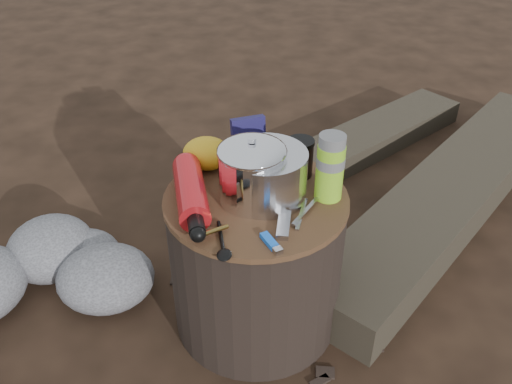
{
  "coord_description": "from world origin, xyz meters",
  "views": [
    {
      "loc": [
        0.06,
        -1.21,
        1.32
      ],
      "look_at": [
        0.0,
        0.0,
        0.48
      ],
      "focal_mm": 38.34,
      "sensor_mm": 36.0,
      "label": 1
    }
  ],
  "objects_px": {
    "log_main": "(453,191)",
    "camping_pot": "(252,171)",
    "travel_mug": "(300,158)",
    "stump": "(256,261)",
    "thermos": "(330,168)",
    "fuel_bottle": "(191,191)"
  },
  "relations": [
    {
      "from": "camping_pot",
      "to": "travel_mug",
      "type": "relative_size",
      "value": 1.61
    },
    {
      "from": "stump",
      "to": "thermos",
      "type": "relative_size",
      "value": 2.7
    },
    {
      "from": "camping_pot",
      "to": "fuel_bottle",
      "type": "bearing_deg",
      "value": -169.43
    },
    {
      "from": "travel_mug",
      "to": "log_main",
      "type": "bearing_deg",
      "value": 38.42
    },
    {
      "from": "stump",
      "to": "fuel_bottle",
      "type": "xyz_separation_m",
      "value": [
        -0.17,
        -0.04,
        0.27
      ]
    },
    {
      "from": "stump",
      "to": "camping_pot",
      "type": "relative_size",
      "value": 2.82
    },
    {
      "from": "stump",
      "to": "fuel_bottle",
      "type": "height_order",
      "value": "fuel_bottle"
    },
    {
      "from": "stump",
      "to": "log_main",
      "type": "distance_m",
      "value": 1.0
    },
    {
      "from": "camping_pot",
      "to": "travel_mug",
      "type": "xyz_separation_m",
      "value": [
        0.13,
        0.13,
        -0.03
      ]
    },
    {
      "from": "thermos",
      "to": "travel_mug",
      "type": "height_order",
      "value": "thermos"
    },
    {
      "from": "stump",
      "to": "thermos",
      "type": "bearing_deg",
      "value": 3.92
    },
    {
      "from": "log_main",
      "to": "camping_pot",
      "type": "height_order",
      "value": "camping_pot"
    },
    {
      "from": "log_main",
      "to": "thermos",
      "type": "height_order",
      "value": "thermos"
    },
    {
      "from": "stump",
      "to": "fuel_bottle",
      "type": "distance_m",
      "value": 0.32
    },
    {
      "from": "log_main",
      "to": "camping_pot",
      "type": "bearing_deg",
      "value": -103.4
    },
    {
      "from": "stump",
      "to": "camping_pot",
      "type": "xyz_separation_m",
      "value": [
        -0.01,
        -0.01,
        0.32
      ]
    },
    {
      "from": "camping_pot",
      "to": "fuel_bottle",
      "type": "xyz_separation_m",
      "value": [
        -0.16,
        -0.03,
        -0.05
      ]
    },
    {
      "from": "stump",
      "to": "log_main",
      "type": "height_order",
      "value": "stump"
    },
    {
      "from": "log_main",
      "to": "fuel_bottle",
      "type": "xyz_separation_m",
      "value": [
        -0.93,
        -0.67,
        0.43
      ]
    },
    {
      "from": "fuel_bottle",
      "to": "thermos",
      "type": "height_order",
      "value": "thermos"
    },
    {
      "from": "camping_pot",
      "to": "stump",
      "type": "bearing_deg",
      "value": 43.89
    },
    {
      "from": "camping_pot",
      "to": "travel_mug",
      "type": "bearing_deg",
      "value": 45.29
    }
  ]
}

